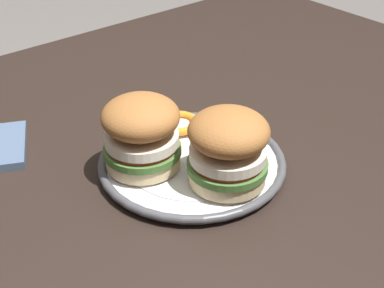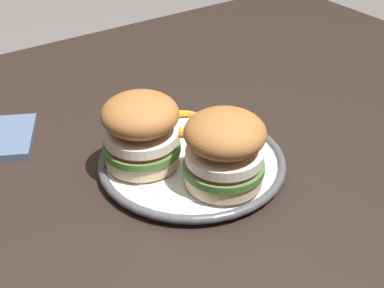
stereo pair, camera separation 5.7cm
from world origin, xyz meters
The scene contains 7 objects.
dining_table centered at (0.00, 0.00, 0.68)m, with size 1.43×1.05×0.77m.
dinner_plate centered at (-0.01, 0.02, 0.78)m, with size 0.26×0.26×0.02m.
sandwich_half_left centered at (-0.02, 0.09, 0.84)m, with size 0.14×0.14×0.10m.
sandwich_half_right centered at (0.05, -0.01, 0.84)m, with size 0.13×0.13×0.10m.
orange_peel_curled centered at (-0.05, -0.06, 0.79)m, with size 0.09×0.09×0.01m.
orange_peel_strip_long centered at (-0.08, -0.01, 0.79)m, with size 0.07×0.05×0.01m.
orange_peel_strip_short centered at (-0.11, 0.02, 0.79)m, with size 0.04×0.07×0.01m.
Camera 2 is at (0.34, 0.53, 1.21)m, focal length 51.23 mm.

